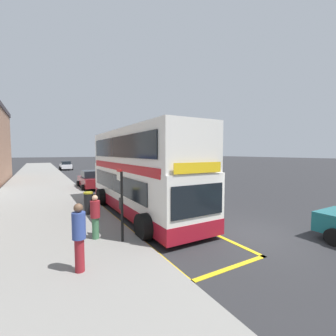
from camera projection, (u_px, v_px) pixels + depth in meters
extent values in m
plane|color=#28282B|center=(89.00, 172.00, 36.35)|extent=(260.00, 260.00, 0.00)
cube|color=gray|center=(40.00, 174.00, 32.85)|extent=(6.00, 76.00, 0.14)
cube|color=white|center=(140.00, 188.00, 12.04)|extent=(2.44, 10.11, 2.30)
cube|color=white|center=(139.00, 148.00, 11.89)|extent=(2.41, 9.91, 1.90)
cube|color=maroon|center=(140.00, 203.00, 12.10)|extent=(2.46, 10.13, 0.60)
cube|color=#B2191E|center=(140.00, 166.00, 11.96)|extent=(2.47, 9.30, 0.36)
cube|color=black|center=(115.00, 183.00, 11.74)|extent=(0.04, 8.09, 0.90)
cube|color=black|center=(116.00, 147.00, 11.27)|extent=(0.04, 8.90, 1.00)
cube|color=black|center=(198.00, 201.00, 7.64)|extent=(2.14, 0.04, 1.10)
cube|color=yellow|center=(199.00, 168.00, 7.56)|extent=(1.95, 0.04, 0.36)
cylinder|color=black|center=(146.00, 227.00, 8.30)|extent=(0.56, 1.00, 1.00)
cylinder|color=black|center=(202.00, 217.00, 9.60)|extent=(0.56, 1.00, 1.00)
cylinder|color=black|center=(102.00, 197.00, 13.85)|extent=(0.56, 1.00, 1.00)
cylinder|color=black|center=(142.00, 193.00, 15.15)|extent=(0.56, 1.00, 1.00)
cube|color=gold|center=(114.00, 217.00, 11.22)|extent=(0.16, 13.14, 0.01)
cube|color=gold|center=(163.00, 210.00, 12.60)|extent=(0.16, 13.14, 0.01)
cube|color=gold|center=(231.00, 268.00, 6.30)|extent=(2.93, 0.16, 0.01)
cube|color=gold|center=(107.00, 194.00, 17.51)|extent=(2.93, 0.16, 0.01)
cylinder|color=black|center=(122.00, 207.00, 7.76)|extent=(0.09, 0.09, 2.44)
cube|color=silver|center=(119.00, 176.00, 7.91)|extent=(0.05, 0.42, 0.30)
cube|color=red|center=(119.00, 170.00, 7.89)|extent=(0.05, 0.42, 0.10)
cube|color=black|center=(121.00, 204.00, 7.84)|extent=(0.06, 0.28, 0.40)
cube|color=silver|center=(66.00, 166.00, 41.61)|extent=(1.76, 4.20, 0.72)
cube|color=black|center=(66.00, 163.00, 41.48)|extent=(1.52, 1.90, 0.60)
cylinder|color=black|center=(60.00, 168.00, 42.30)|extent=(0.22, 0.60, 0.60)
cylinder|color=black|center=(70.00, 168.00, 43.23)|extent=(0.22, 0.60, 0.60)
cylinder|color=black|center=(61.00, 169.00, 40.05)|extent=(0.22, 0.60, 0.60)
cylinder|color=black|center=(72.00, 168.00, 40.98)|extent=(0.22, 0.60, 0.60)
cube|color=maroon|center=(91.00, 181.00, 20.09)|extent=(1.76, 4.20, 0.72)
cube|color=black|center=(91.00, 174.00, 19.95)|extent=(1.52, 1.90, 0.60)
cylinder|color=black|center=(78.00, 184.00, 20.77)|extent=(0.22, 0.60, 0.60)
cylinder|color=black|center=(99.00, 183.00, 21.70)|extent=(0.22, 0.60, 0.60)
cylinder|color=black|center=(83.00, 188.00, 18.52)|extent=(0.22, 0.60, 0.60)
cylinder|color=black|center=(106.00, 186.00, 19.45)|extent=(0.22, 0.60, 0.60)
cube|color=navy|center=(156.00, 174.00, 26.43)|extent=(1.76, 4.20, 0.72)
cube|color=black|center=(157.00, 169.00, 26.30)|extent=(1.52, 1.90, 0.60)
cylinder|color=black|center=(144.00, 177.00, 27.12)|extent=(0.22, 0.60, 0.60)
cylinder|color=black|center=(158.00, 176.00, 28.05)|extent=(0.22, 0.60, 0.60)
cylinder|color=black|center=(154.00, 179.00, 24.87)|extent=(0.22, 0.60, 0.60)
cylinder|color=black|center=(169.00, 178.00, 25.80)|extent=(0.22, 0.60, 0.60)
cylinder|color=black|center=(334.00, 237.00, 7.80)|extent=(0.22, 0.60, 0.60)
cylinder|color=maroon|center=(80.00, 255.00, 5.84)|extent=(0.24, 0.24, 0.87)
cylinder|color=#33478C|center=(79.00, 226.00, 5.78)|extent=(0.34, 0.34, 0.69)
sphere|color=brown|center=(78.00, 208.00, 5.75)|extent=(0.23, 0.23, 0.23)
cylinder|color=#3F724C|center=(96.00, 228.00, 8.08)|extent=(0.24, 0.24, 0.77)
cylinder|color=maroon|center=(95.00, 209.00, 8.03)|extent=(0.34, 0.34, 0.61)
sphere|color=tan|center=(95.00, 198.00, 8.00)|extent=(0.20, 0.20, 0.20)
cylinder|color=black|center=(89.00, 204.00, 11.34)|extent=(0.44, 0.44, 1.03)
cylinder|color=#A5991E|center=(88.00, 193.00, 11.30)|extent=(0.46, 0.46, 0.08)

